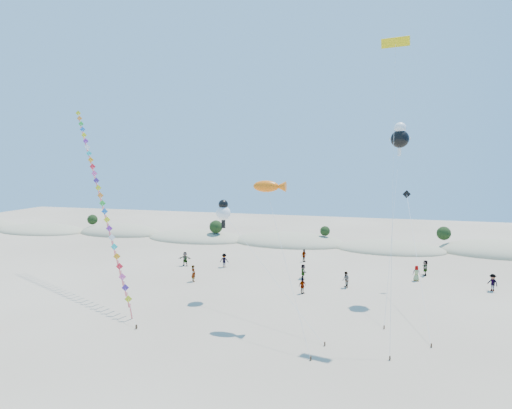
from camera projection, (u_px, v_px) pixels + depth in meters
name	position (u px, v px, depth m)	size (l,w,h in m)	color
ground	(155.00, 377.00, 27.23)	(160.00, 160.00, 0.00)	gray
dune_ridge	(294.00, 243.00, 70.27)	(145.30, 11.49, 5.57)	gray
kite_train	(99.00, 190.00, 45.63)	(18.95, 18.12, 20.37)	#3F2D1E
fish_kite	(270.00, 187.00, 35.73)	(5.99, 7.17, 12.03)	#3F2D1E
cartoon_kite_low	(223.00, 211.00, 42.29)	(11.84, 9.75, 9.84)	#3F2D1E
cartoon_kite_high	(400.00, 137.00, 42.33)	(2.34, 10.80, 17.44)	#3F2D1E
parafoil_kite	(395.00, 49.00, 33.74)	(2.23, 7.59, 23.42)	#3F2D1E
dark_kite	(413.00, 232.00, 41.21)	(1.38, 16.06, 10.52)	#3F2D1E
beachgoers	(321.00, 269.00, 50.37)	(37.22, 14.72, 1.88)	slate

